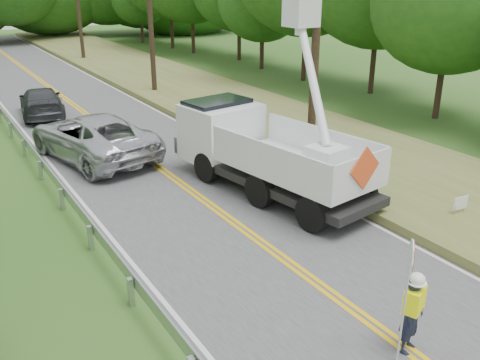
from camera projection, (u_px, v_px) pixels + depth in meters
ground at (395, 341)px, 10.63m from camera, size 140.00×140.00×0.00m
road at (139, 153)px, 21.69m from camera, size 7.20×96.00×0.03m
guardrail at (31, 150)px, 20.24m from camera, size 0.18×48.00×0.77m
utility_poles at (207, 11)px, 24.57m from camera, size 1.60×43.30×10.00m
tall_grass_verge at (278, 125)px, 25.11m from camera, size 7.00×96.00×0.30m
flagger at (413, 310)px, 10.03m from camera, size 1.02×0.66×2.63m
bucket_truck at (254, 138)px, 18.07m from camera, size 4.27×7.94×7.36m
suv_silver at (93, 136)px, 20.74m from camera, size 4.17×6.92×1.80m
suv_darkgrey at (41, 102)px, 26.99m from camera, size 2.73×5.22×1.45m
yard_sign at (461, 204)px, 15.52m from camera, size 0.56×0.07×0.81m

